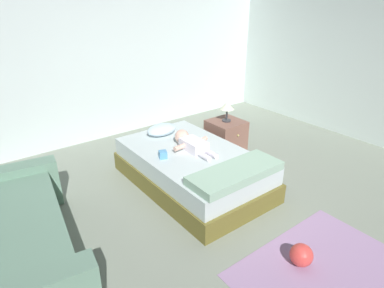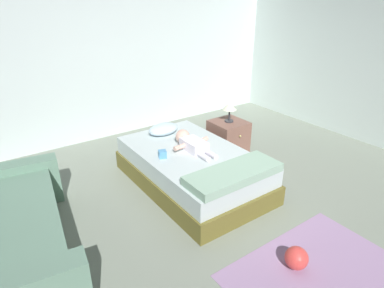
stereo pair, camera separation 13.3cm
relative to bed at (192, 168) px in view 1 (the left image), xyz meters
The scene contains 12 objects.
ground_plane 0.94m from the bed, 88.91° to the right, with size 8.00×8.00×0.00m, color gray.
wall_behind_bed 2.40m from the bed, 89.52° to the left, with size 8.00×0.12×2.80m, color silver.
bed is the anchor object (origin of this frame).
pillow 0.72m from the bed, 90.18° to the left, with size 0.41×0.27×0.15m.
baby 0.31m from the bed, 60.23° to the left, with size 0.50×0.68×0.18m.
toothbrush 0.41m from the bed, 30.97° to the left, with size 0.09×0.15×0.02m.
nightstand 1.01m from the bed, 23.65° to the left, with size 0.46×0.49×0.49m.
lamp 1.13m from the bed, 23.66° to the left, with size 0.20×0.20×0.28m.
rug 1.77m from the bed, 89.02° to the right, with size 1.50×0.95×0.01m.
toy_ball 1.63m from the bed, 92.36° to the right, with size 0.20×0.20×0.20m, color #E1423D.
blanket 0.78m from the bed, 90.00° to the right, with size 1.04×0.40×0.09m.
toy_block 0.46m from the bed, 169.24° to the left, with size 0.11×0.11×0.09m.
Camera 1 is at (-2.14, -1.85, 2.14)m, focal length 30.71 mm.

